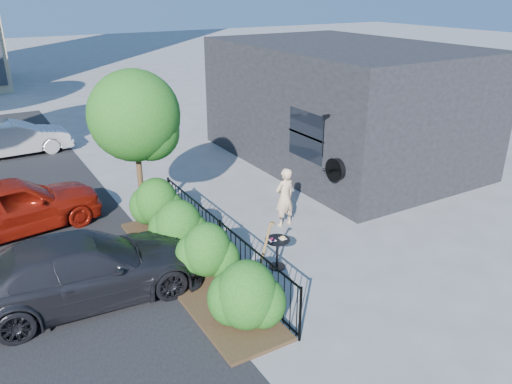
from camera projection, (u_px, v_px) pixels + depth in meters
ground at (277, 248)px, 11.83m from camera, size 120.00×120.00×0.00m
shop_building at (341, 103)px, 17.24m from camera, size 6.22×9.00×4.00m
fence at (220, 242)px, 10.90m from camera, size 0.05×6.05×1.10m
planting_bed at (192, 272)px, 10.77m from camera, size 1.30×6.00×0.08m
shrubs at (193, 241)px, 10.64m from camera, size 1.10×5.60×1.24m
patio_tree at (138, 121)px, 11.90m from camera, size 2.20×2.20×3.94m
cafe_table at (277, 248)px, 10.83m from camera, size 0.55×0.55×0.74m
woman at (285, 197)px, 12.68m from camera, size 0.60×0.43×1.55m
shovel at (261, 262)px, 9.92m from camera, size 0.51×0.20×1.52m
car_red at (12, 206)px, 12.33m from camera, size 4.41×2.28×1.43m
car_silver at (16, 138)px, 18.15m from camera, size 3.81×1.40×1.25m
car_darkgrey at (84, 269)px, 9.65m from camera, size 4.72×2.10×1.35m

